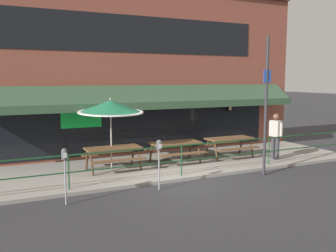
{
  "coord_description": "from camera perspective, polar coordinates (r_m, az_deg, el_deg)",
  "views": [
    {
      "loc": [
        -5.29,
        -9.77,
        3.1
      ],
      "look_at": [
        0.16,
        1.6,
        1.5
      ],
      "focal_mm": 40.0,
      "sensor_mm": 36.0,
      "label": 1
    }
  ],
  "objects": [
    {
      "name": "ground_plane",
      "position": [
        11.54,
        2.75,
        -8.36
      ],
      "size": [
        120.0,
        120.0,
        0.0
      ],
      "primitive_type": "plane",
      "color": "#2D2D30"
    },
    {
      "name": "patio_deck",
      "position": [
        13.26,
        -1.38,
        -6.07
      ],
      "size": [
        15.0,
        4.0,
        0.1
      ],
      "primitive_type": "cube",
      "color": "gray",
      "rests_on": "ground"
    },
    {
      "name": "restaurant_building",
      "position": [
        14.97,
        -4.95,
        8.39
      ],
      "size": [
        15.0,
        1.6,
        6.86
      ],
      "color": "brown",
      "rests_on": "ground"
    },
    {
      "name": "patio_railing",
      "position": [
        11.61,
        2.07,
        -4.21
      ],
      "size": [
        13.84,
        0.04,
        0.97
      ],
      "color": "#194723",
      "rests_on": "patio_deck"
    },
    {
      "name": "picnic_table_left",
      "position": [
        12.44,
        -8.35,
        -3.94
      ],
      "size": [
        1.8,
        1.42,
        0.76
      ],
      "color": "brown",
      "rests_on": "patio_deck"
    },
    {
      "name": "picnic_table_centre",
      "position": [
        13.31,
        1.1,
        -3.13
      ],
      "size": [
        1.8,
        1.42,
        0.76
      ],
      "color": "brown",
      "rests_on": "patio_deck"
    },
    {
      "name": "picnic_table_right",
      "position": [
        14.45,
        9.33,
        -2.4
      ],
      "size": [
        1.8,
        1.42,
        0.76
      ],
      "color": "brown",
      "rests_on": "patio_deck"
    },
    {
      "name": "patio_umbrella_left",
      "position": [
        12.43,
        -8.75,
        2.9
      ],
      "size": [
        2.14,
        2.14,
        2.38
      ],
      "color": "#B7B2A8",
      "rests_on": "patio_deck"
    },
    {
      "name": "pedestrian_walking",
      "position": [
        14.5,
        16.06,
        -1.15
      ],
      "size": [
        0.29,
        0.62,
        1.71
      ],
      "color": "#333338",
      "rests_on": "patio_deck"
    },
    {
      "name": "parking_meter_near",
      "position": [
        9.48,
        -15.48,
        -4.91
      ],
      "size": [
        0.15,
        0.16,
        1.42
      ],
      "color": "gray",
      "rests_on": "ground"
    },
    {
      "name": "parking_meter_far",
      "position": [
        10.37,
        -1.37,
        -3.62
      ],
      "size": [
        0.15,
        0.16,
        1.42
      ],
      "color": "gray",
      "rests_on": "ground"
    },
    {
      "name": "street_sign_pole",
      "position": [
        12.26,
        14.7,
        3.08
      ],
      "size": [
        0.28,
        0.09,
        4.41
      ],
      "color": "#2D2D33",
      "rests_on": "ground"
    }
  ]
}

